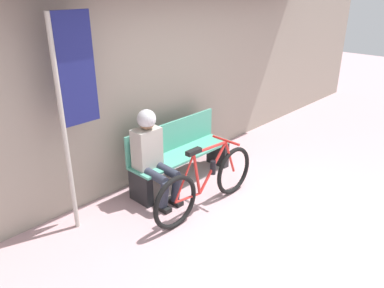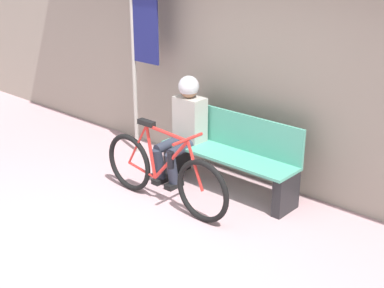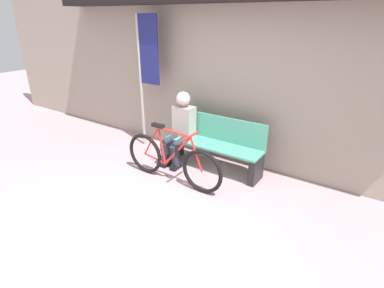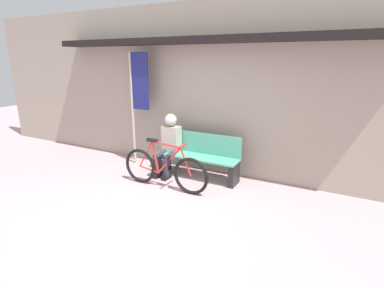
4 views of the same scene
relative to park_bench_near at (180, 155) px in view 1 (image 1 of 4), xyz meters
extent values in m
plane|color=#C69EA3|center=(-0.05, -1.82, -0.38)|extent=(24.00, 24.00, 0.00)
cube|color=#9E9384|center=(-0.05, 0.46, 1.22)|extent=(12.00, 0.12, 3.20)
cube|color=#51A88E|center=(0.00, -0.05, 0.03)|extent=(1.58, 0.42, 0.03)
cube|color=#51A88E|center=(0.00, 0.14, 0.25)|extent=(1.58, 0.03, 0.40)
cube|color=#232326|center=(-0.74, -0.05, -0.18)|extent=(0.10, 0.36, 0.40)
cube|color=#232326|center=(0.74, -0.05, -0.18)|extent=(0.10, 0.36, 0.40)
torus|color=black|center=(-0.80, -0.74, -0.07)|extent=(0.64, 0.05, 0.64)
torus|color=black|center=(0.24, -0.74, -0.07)|extent=(0.64, 0.05, 0.64)
cylinder|color=red|center=(-0.23, -0.74, 0.41)|extent=(0.56, 0.03, 0.07)
cylinder|color=red|center=(-0.18, -0.74, 0.13)|extent=(0.48, 0.03, 0.54)
cylinder|color=red|center=(-0.46, -0.74, 0.15)|extent=(0.14, 0.03, 0.56)
cylinder|color=red|center=(-0.61, -0.74, -0.10)|extent=(0.40, 0.03, 0.08)
cylinder|color=red|center=(-0.66, -0.74, 0.18)|extent=(0.31, 0.02, 0.50)
cylinder|color=red|center=(0.14, -0.74, 0.16)|extent=(0.22, 0.03, 0.47)
cube|color=black|center=(-0.51, -0.74, 0.45)|extent=(0.20, 0.07, 0.05)
cylinder|color=red|center=(0.05, -0.74, 0.41)|extent=(0.03, 0.40, 0.03)
cylinder|color=black|center=(-0.18, -0.74, 0.13)|extent=(0.07, 0.07, 0.17)
cylinder|color=#2D3342|center=(-0.68, -0.25, 0.04)|extent=(0.11, 0.40, 0.13)
cylinder|color=#2D3342|center=(-0.68, -0.42, -0.15)|extent=(0.11, 0.17, 0.37)
cube|color=black|center=(-0.68, -0.39, -0.36)|extent=(0.10, 0.22, 0.06)
cylinder|color=#2D3342|center=(-0.48, -0.25, 0.04)|extent=(0.11, 0.40, 0.13)
cylinder|color=#2D3342|center=(-0.48, -0.42, -0.15)|extent=(0.11, 0.17, 0.37)
cube|color=black|center=(-0.48, -0.39, -0.36)|extent=(0.10, 0.22, 0.06)
cube|color=#B7B2A8|center=(-0.58, -0.01, 0.30)|extent=(0.34, 0.22, 0.50)
sphere|color=#9E7556|center=(-0.58, -0.03, 0.65)|extent=(0.20, 0.20, 0.20)
sphere|color=silver|center=(-0.58, -0.03, 0.68)|extent=(0.23, 0.23, 0.23)
cylinder|color=#B7B2A8|center=(-1.57, 0.07, 0.77)|extent=(0.05, 0.05, 2.31)
cube|color=navy|center=(-1.34, 0.07, 1.36)|extent=(0.40, 0.02, 1.12)
camera|label=1|loc=(-3.22, -3.30, 2.15)|focal=35.00mm
camera|label=2|loc=(3.21, -4.22, 2.19)|focal=50.00mm
camera|label=3|loc=(2.14, -3.78, 1.88)|focal=28.00mm
camera|label=4|loc=(2.41, -4.78, 1.79)|focal=28.00mm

